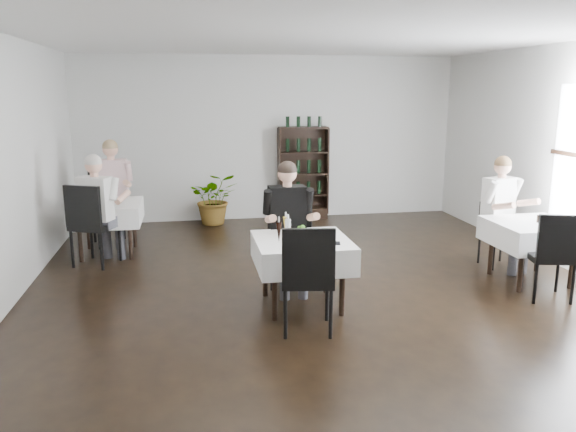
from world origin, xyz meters
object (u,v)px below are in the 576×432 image
(main_table, at_px, (302,252))
(diner_main, at_px, (289,217))
(wine_shelf, at_px, (303,174))
(potted_tree, at_px, (215,198))

(main_table, bearing_deg, diner_main, 96.61)
(diner_main, bearing_deg, wine_shelf, 75.84)
(wine_shelf, height_order, diner_main, wine_shelf)
(potted_tree, height_order, diner_main, diner_main)
(wine_shelf, xyz_separation_m, diner_main, (-0.96, -3.80, 0.06))
(main_table, xyz_separation_m, potted_tree, (-0.76, 4.16, -0.15))
(wine_shelf, xyz_separation_m, main_table, (-0.90, -4.31, -0.23))
(main_table, distance_m, diner_main, 0.59)
(wine_shelf, distance_m, potted_tree, 1.71)
(potted_tree, bearing_deg, main_table, -79.67)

